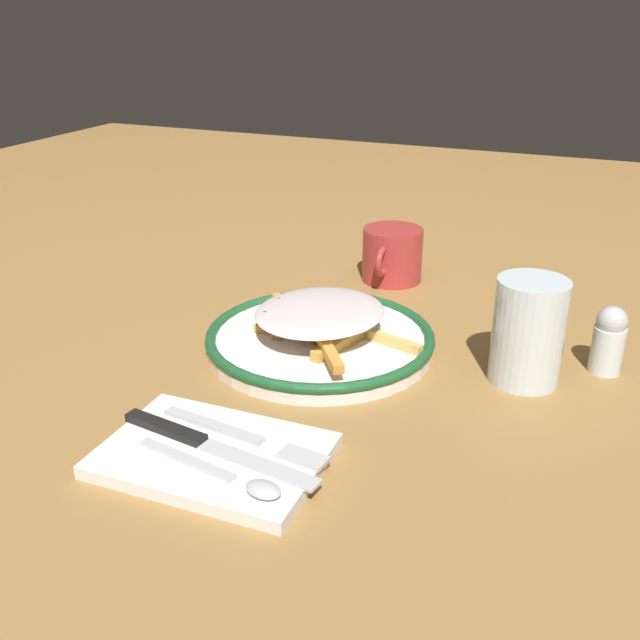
{
  "coord_description": "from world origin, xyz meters",
  "views": [
    {
      "loc": [
        0.71,
        0.3,
        0.38
      ],
      "look_at": [
        0.0,
        0.0,
        0.04
      ],
      "focal_mm": 40.8,
      "sensor_mm": 36.0,
      "label": 1
    }
  ],
  "objects_px": {
    "knife": "(200,441)",
    "water_glass": "(528,331)",
    "plate": "(320,340)",
    "fries_heap": "(321,317)",
    "napkin": "(217,456)",
    "spoon": "(232,477)",
    "coffee_mug": "(392,255)",
    "fork": "(243,436)",
    "salt_shaker": "(609,339)"
  },
  "relations": [
    {
      "from": "napkin",
      "to": "coffee_mug",
      "type": "relative_size",
      "value": 1.75
    },
    {
      "from": "knife",
      "to": "coffee_mug",
      "type": "bearing_deg",
      "value": 177.52
    },
    {
      "from": "fries_heap",
      "to": "water_glass",
      "type": "distance_m",
      "value": 0.23
    },
    {
      "from": "coffee_mug",
      "to": "plate",
      "type": "bearing_deg",
      "value": -1.55
    },
    {
      "from": "fries_heap",
      "to": "spoon",
      "type": "bearing_deg",
      "value": 7.61
    },
    {
      "from": "coffee_mug",
      "to": "knife",
      "type": "bearing_deg",
      "value": -2.48
    },
    {
      "from": "plate",
      "to": "knife",
      "type": "distance_m",
      "value": 0.24
    },
    {
      "from": "knife",
      "to": "salt_shaker",
      "type": "relative_size",
      "value": 2.7
    },
    {
      "from": "napkin",
      "to": "coffee_mug",
      "type": "height_order",
      "value": "coffee_mug"
    },
    {
      "from": "plate",
      "to": "coffee_mug",
      "type": "xyz_separation_m",
      "value": [
        -0.25,
        0.01,
        0.03
      ]
    },
    {
      "from": "spoon",
      "to": "water_glass",
      "type": "xyz_separation_m",
      "value": [
        -0.3,
        0.19,
        0.04
      ]
    },
    {
      "from": "plate",
      "to": "spoon",
      "type": "xyz_separation_m",
      "value": [
        0.28,
        0.04,
        0.0
      ]
    },
    {
      "from": "fork",
      "to": "knife",
      "type": "bearing_deg",
      "value": -52.46
    },
    {
      "from": "knife",
      "to": "spoon",
      "type": "bearing_deg",
      "value": 55.22
    },
    {
      "from": "water_glass",
      "to": "fork",
      "type": "bearing_deg",
      "value": -42.34
    },
    {
      "from": "plate",
      "to": "knife",
      "type": "height_order",
      "value": "plate"
    },
    {
      "from": "napkin",
      "to": "water_glass",
      "type": "xyz_separation_m",
      "value": [
        -0.26,
        0.23,
        0.05
      ]
    },
    {
      "from": "plate",
      "to": "fries_heap",
      "type": "relative_size",
      "value": 1.21
    },
    {
      "from": "napkin",
      "to": "salt_shaker",
      "type": "distance_m",
      "value": 0.45
    },
    {
      "from": "fork",
      "to": "salt_shaker",
      "type": "distance_m",
      "value": 0.42
    },
    {
      "from": "knife",
      "to": "coffee_mug",
      "type": "distance_m",
      "value": 0.5
    },
    {
      "from": "napkin",
      "to": "water_glass",
      "type": "bearing_deg",
      "value": 139.11
    },
    {
      "from": "napkin",
      "to": "salt_shaker",
      "type": "xyz_separation_m",
      "value": [
        -0.32,
        0.31,
        0.03
      ]
    },
    {
      "from": "napkin",
      "to": "water_glass",
      "type": "height_order",
      "value": "water_glass"
    },
    {
      "from": "coffee_mug",
      "to": "napkin",
      "type": "bearing_deg",
      "value": -0.34
    },
    {
      "from": "spoon",
      "to": "coffee_mug",
      "type": "xyz_separation_m",
      "value": [
        -0.54,
        -0.03,
        0.02
      ]
    },
    {
      "from": "fork",
      "to": "spoon",
      "type": "bearing_deg",
      "value": 20.19
    },
    {
      "from": "fries_heap",
      "to": "napkin",
      "type": "xyz_separation_m",
      "value": [
        0.25,
        0.0,
        -0.03
      ]
    },
    {
      "from": "fries_heap",
      "to": "napkin",
      "type": "relative_size",
      "value": 1.13
    },
    {
      "from": "napkin",
      "to": "spoon",
      "type": "relative_size",
      "value": 1.29
    },
    {
      "from": "plate",
      "to": "napkin",
      "type": "bearing_deg",
      "value": 0.92
    },
    {
      "from": "fries_heap",
      "to": "spoon",
      "type": "height_order",
      "value": "fries_heap"
    },
    {
      "from": "knife",
      "to": "water_glass",
      "type": "bearing_deg",
      "value": 136.57
    },
    {
      "from": "water_glass",
      "to": "coffee_mug",
      "type": "height_order",
      "value": "water_glass"
    },
    {
      "from": "napkin",
      "to": "salt_shaker",
      "type": "relative_size",
      "value": 2.53
    },
    {
      "from": "salt_shaker",
      "to": "fork",
      "type": "bearing_deg",
      "value": -45.41
    },
    {
      "from": "fork",
      "to": "spoon",
      "type": "xyz_separation_m",
      "value": [
        0.06,
        0.02,
        0.0
      ]
    },
    {
      "from": "water_glass",
      "to": "knife",
      "type": "bearing_deg",
      "value": -43.43
    },
    {
      "from": "plate",
      "to": "coffee_mug",
      "type": "relative_size",
      "value": 2.39
    },
    {
      "from": "knife",
      "to": "water_glass",
      "type": "relative_size",
      "value": 1.81
    },
    {
      "from": "spoon",
      "to": "coffee_mug",
      "type": "bearing_deg",
      "value": -176.64
    },
    {
      "from": "napkin",
      "to": "knife",
      "type": "distance_m",
      "value": 0.02
    },
    {
      "from": "salt_shaker",
      "to": "napkin",
      "type": "bearing_deg",
      "value": -44.08
    },
    {
      "from": "plate",
      "to": "salt_shaker",
      "type": "xyz_separation_m",
      "value": [
        -0.07,
        0.31,
        0.03
      ]
    },
    {
      "from": "knife",
      "to": "fork",
      "type": "bearing_deg",
      "value": 127.54
    },
    {
      "from": "knife",
      "to": "coffee_mug",
      "type": "xyz_separation_m",
      "value": [
        -0.5,
        0.02,
        0.02
      ]
    },
    {
      "from": "fries_heap",
      "to": "coffee_mug",
      "type": "distance_m",
      "value": 0.25
    },
    {
      "from": "spoon",
      "to": "fork",
      "type": "bearing_deg",
      "value": -159.81
    },
    {
      "from": "coffee_mug",
      "to": "salt_shaker",
      "type": "height_order",
      "value": "same"
    },
    {
      "from": "knife",
      "to": "coffee_mug",
      "type": "height_order",
      "value": "coffee_mug"
    }
  ]
}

